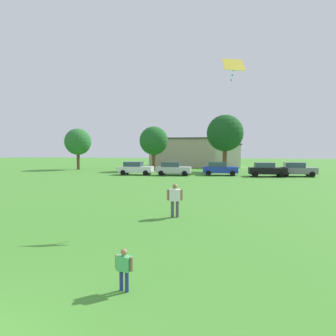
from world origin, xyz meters
name	(u,v)px	position (x,y,z in m)	size (l,w,h in m)	color
ground_plane	(180,178)	(0.00, 30.00, 0.00)	(160.00, 160.00, 0.00)	#42842D
child_kite_flyer	(124,266)	(2.23, 3.06, 0.58)	(0.46, 0.25, 0.98)	navy
adult_bystander	(175,197)	(2.29, 10.60, 0.95)	(0.76, 0.36, 1.60)	#4C4C51
kite	(233,66)	(4.95, 10.96, 7.04)	(1.08, 0.76, 1.05)	yellow
parked_car_white_0	(135,168)	(-6.17, 33.51, 0.86)	(4.30, 2.02, 1.68)	white
parked_car_silver_1	(173,169)	(-1.29, 33.52, 0.86)	(4.30, 2.02, 1.68)	silver
parked_car_blue_2	(220,168)	(4.49, 34.64, 0.86)	(4.30, 2.02, 1.68)	#1E38AD
parked_car_black_3	(266,169)	(10.01, 33.67, 0.86)	(4.30, 2.02, 1.68)	black
parked_car_gray_4	(296,169)	(13.61, 34.58, 0.86)	(4.30, 2.02, 1.68)	slate
tree_far_left	(78,142)	(-18.21, 41.99, 4.49)	(4.27, 4.27, 6.65)	brown
tree_center	(154,141)	(-5.45, 41.26, 4.57)	(4.35, 4.35, 6.77)	brown
tree_far_right	(225,133)	(5.24, 41.15, 5.61)	(5.33, 5.33, 8.31)	brown
house_left	(184,152)	(-2.22, 53.31, 2.71)	(12.14, 8.61, 5.39)	tan
house_right	(211,155)	(2.85, 53.31, 2.14)	(11.00, 8.03, 4.27)	beige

